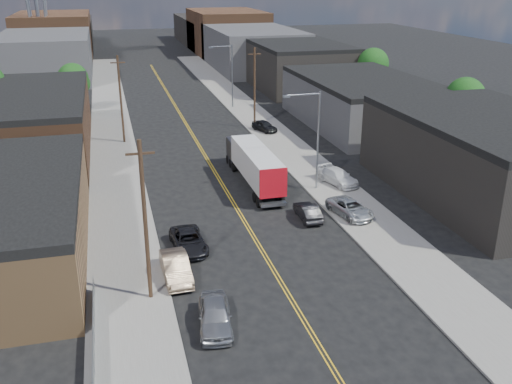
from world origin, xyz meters
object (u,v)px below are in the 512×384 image
semi_truck (253,162)px  car_right_oncoming (308,212)px  car_left_a (215,315)px  car_right_lot_a (350,208)px  car_right_lot_b (338,177)px  car_left_c (189,241)px  car_right_lot_c (264,126)px  car_left_b (176,268)px

semi_truck → car_right_oncoming: bearing=-77.2°
semi_truck → car_left_a: semi_truck is taller
car_right_lot_a → car_right_lot_b: (1.92, 7.21, 0.04)m
semi_truck → car_left_c: size_ratio=2.87×
car_right_lot_b → car_right_lot_c: (-1.56, 19.82, -0.02)m
car_right_lot_b → car_right_lot_c: bearing=78.6°
car_right_oncoming → car_right_lot_a: (3.43, -0.54, 0.15)m
car_left_a → car_right_lot_c: car_left_a is taller
semi_truck → car_left_b: bearing=-120.0°
car_right_lot_b → car_right_oncoming: bearing=-144.6°
car_left_a → car_right_lot_b: (15.34, 19.52, 0.06)m
car_right_oncoming → car_right_lot_c: (3.78, 26.49, 0.17)m
semi_truck → car_right_lot_b: (7.47, -2.62, -1.22)m
car_right_oncoming → car_right_lot_c: bearing=-96.4°
car_left_c → car_right_lot_b: size_ratio=1.02×
semi_truck → car_right_lot_a: bearing=-60.6°
car_left_c → car_right_lot_c: size_ratio=1.23×
car_right_lot_a → car_left_b: bearing=-168.3°
semi_truck → car_right_lot_a: semi_truck is taller
car_left_c → car_right_lot_a: 13.64m
car_left_b → semi_truck: bearing=58.5°
car_right_oncoming → car_right_lot_a: car_right_lot_a is taller
car_left_b → car_right_lot_c: size_ratio=1.20×
car_left_a → car_right_lot_b: size_ratio=0.97×
car_left_a → car_right_lot_b: 24.83m
car_left_a → car_right_lot_b: car_left_a is taller
car_left_a → car_left_c: bearing=97.7°
car_left_a → car_right_lot_c: bearing=78.4°
car_right_lot_c → car_left_b: bearing=-135.1°
car_left_b → car_left_c: car_left_b is taller
car_right_lot_a → car_left_a: bearing=-148.8°
car_right_lot_b → car_right_lot_c: car_right_lot_b is taller
semi_truck → car_right_lot_b: semi_truck is taller
car_left_b → car_left_a: bearing=-78.5°
semi_truck → car_left_a: 23.53m
car_left_a → car_left_b: bearing=110.8°
car_right_lot_a → car_right_lot_b: bearing=63.7°
car_right_lot_b → car_right_lot_c: size_ratio=1.20×
car_left_a → car_right_lot_a: size_ratio=0.98×
semi_truck → car_left_a: (-7.88, -22.14, -1.27)m
car_left_c → car_right_oncoming: bearing=13.7°
car_left_c → car_right_lot_b: (15.34, 9.60, 0.16)m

